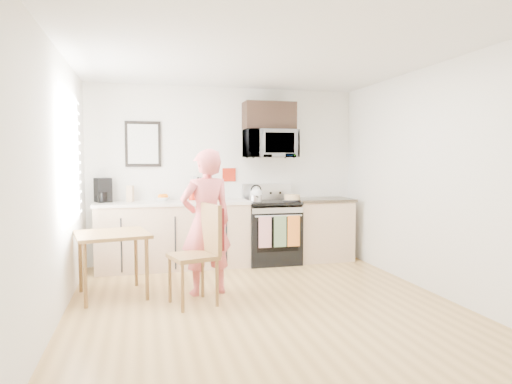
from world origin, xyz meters
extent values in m
plane|color=#9F773D|center=(0.00, 0.00, 0.00)|extent=(4.60, 4.60, 0.00)
cube|color=white|center=(0.00, 2.30, 1.30)|extent=(4.00, 0.04, 2.60)
cube|color=white|center=(0.00, -2.30, 1.30)|extent=(4.00, 0.04, 2.60)
cube|color=white|center=(-2.00, 0.00, 1.30)|extent=(0.04, 4.60, 2.60)
cube|color=white|center=(2.00, 0.00, 1.30)|extent=(0.04, 4.60, 2.60)
cube|color=silver|center=(0.00, 0.00, 2.60)|extent=(4.00, 4.60, 0.04)
cube|color=white|center=(-1.98, 0.80, 1.55)|extent=(0.02, 1.40, 1.50)
cube|color=white|center=(-1.97, 0.80, 1.55)|extent=(0.01, 1.30, 1.40)
cube|color=tan|center=(-0.80, 2.00, 0.45)|extent=(2.10, 0.60, 0.90)
cube|color=beige|center=(-0.80, 2.00, 0.92)|extent=(2.14, 0.64, 0.04)
cube|color=tan|center=(1.43, 2.00, 0.45)|extent=(0.84, 0.60, 0.90)
cube|color=black|center=(1.43, 2.00, 0.92)|extent=(0.88, 0.64, 0.04)
cube|color=black|center=(0.63, 1.97, 0.39)|extent=(0.76, 0.65, 0.77)
cube|color=black|center=(0.63, 1.66, 0.45)|extent=(0.61, 0.02, 0.45)
cube|color=#B8B9BD|center=(0.63, 1.66, 0.78)|extent=(0.74, 0.02, 0.14)
cylinder|color=#B8B9BD|center=(0.63, 1.61, 0.74)|extent=(0.68, 0.02, 0.02)
cube|color=black|center=(0.63, 1.97, 0.90)|extent=(0.76, 0.65, 0.04)
cube|color=#B8B9BD|center=(0.63, 2.25, 1.04)|extent=(0.76, 0.08, 0.24)
cube|color=beige|center=(0.43, 1.61, 0.52)|extent=(0.18, 0.02, 0.44)
cube|color=#647C53|center=(0.65, 1.61, 0.52)|extent=(0.18, 0.02, 0.44)
cube|color=orange|center=(0.85, 1.61, 0.52)|extent=(0.18, 0.02, 0.44)
imported|color=#B8B9BD|center=(0.63, 2.08, 1.76)|extent=(0.76, 0.51, 0.42)
cube|color=black|center=(0.63, 2.12, 2.18)|extent=(0.76, 0.35, 0.40)
cube|color=black|center=(-1.20, 2.28, 1.75)|extent=(0.50, 0.03, 0.65)
cube|color=beige|center=(-1.20, 2.26, 1.75)|extent=(0.42, 0.01, 0.56)
cube|color=#A71F0E|center=(0.05, 2.28, 1.30)|extent=(0.20, 0.02, 0.20)
imported|color=#E0403D|center=(-0.53, 0.63, 0.82)|extent=(0.67, 0.51, 1.65)
cube|color=brown|center=(-1.56, 0.79, 0.70)|extent=(0.76, 0.76, 0.04)
cylinder|color=brown|center=(-1.80, 0.42, 0.34)|extent=(0.04, 0.04, 0.68)
cylinder|color=brown|center=(-1.19, 0.54, 0.34)|extent=(0.04, 0.04, 0.68)
cylinder|color=brown|center=(-1.93, 1.04, 0.34)|extent=(0.04, 0.04, 0.68)
cylinder|color=brown|center=(-1.31, 1.16, 0.34)|extent=(0.04, 0.04, 0.68)
cube|color=brown|center=(-0.72, 0.27, 0.51)|extent=(0.55, 0.55, 0.04)
cube|color=brown|center=(-0.51, 0.33, 0.79)|extent=(0.16, 0.44, 0.53)
cube|color=#5F1410|center=(-0.49, 0.34, 0.80)|extent=(0.17, 0.40, 0.44)
cylinder|color=brown|center=(-0.85, 0.04, 0.24)|extent=(0.04, 0.04, 0.49)
cylinder|color=brown|center=(-0.48, 0.14, 0.24)|extent=(0.04, 0.04, 0.49)
cylinder|color=brown|center=(-0.95, 0.40, 0.24)|extent=(0.04, 0.04, 0.49)
cylinder|color=brown|center=(-0.59, 0.51, 0.24)|extent=(0.04, 0.04, 0.49)
cube|color=brown|center=(-0.41, 2.16, 1.05)|extent=(0.16, 0.18, 0.23)
cylinder|color=#A71F0E|center=(-0.51, 2.20, 1.01)|extent=(0.12, 0.12, 0.15)
imported|color=white|center=(-0.95, 2.15, 0.97)|extent=(0.28, 0.28, 0.05)
cube|color=tan|center=(-1.39, 2.14, 1.05)|extent=(0.11, 0.11, 0.22)
cube|color=black|center=(-1.75, 2.15, 1.11)|extent=(0.26, 0.28, 0.33)
cylinder|color=black|center=(-1.75, 2.05, 1.02)|extent=(0.13, 0.13, 0.13)
cube|color=tan|center=(-0.31, 1.80, 1.00)|extent=(0.33, 0.18, 0.11)
cylinder|color=black|center=(0.91, 1.87, 0.93)|extent=(0.28, 0.28, 0.01)
cylinder|color=tan|center=(0.91, 1.87, 0.98)|extent=(0.23, 0.23, 0.07)
sphere|color=white|center=(0.42, 2.08, 1.02)|extent=(0.19, 0.19, 0.19)
cone|color=white|center=(0.42, 2.08, 1.12)|extent=(0.06, 0.06, 0.06)
torus|color=black|center=(0.42, 2.08, 1.08)|extent=(0.17, 0.02, 0.17)
cylinder|color=#B8B9BD|center=(0.35, 1.86, 0.97)|extent=(0.19, 0.19, 0.09)
cylinder|color=black|center=(0.34, 1.72, 1.01)|extent=(0.03, 0.17, 0.02)
camera|label=1|loc=(-1.22, -4.46, 1.52)|focal=32.00mm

